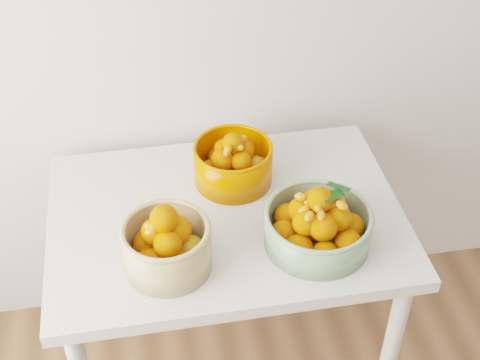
# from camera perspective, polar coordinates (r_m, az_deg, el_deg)

# --- Properties ---
(table) EXTENTS (1.00, 0.70, 0.75)m
(table) POSITION_cam_1_polar(r_m,az_deg,el_deg) (1.97, -1.16, -4.90)
(table) COLOR silver
(table) RESTS_ON ground
(bowl_cream) EXTENTS (0.30, 0.30, 0.20)m
(bowl_cream) POSITION_cam_1_polar(r_m,az_deg,el_deg) (1.71, -6.27, -5.55)
(bowl_cream) COLOR tan
(bowl_cream) RESTS_ON table
(bowl_green) EXTENTS (0.35, 0.35, 0.19)m
(bowl_green) POSITION_cam_1_polar(r_m,az_deg,el_deg) (1.78, 6.66, -3.83)
(bowl_green) COLOR gray
(bowl_green) RESTS_ON table
(bowl_orange) EXTENTS (0.30, 0.30, 0.17)m
(bowl_orange) POSITION_cam_1_polar(r_m,az_deg,el_deg) (1.97, -0.60, 1.50)
(bowl_orange) COLOR #D35300
(bowl_orange) RESTS_ON table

